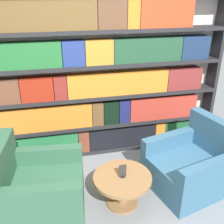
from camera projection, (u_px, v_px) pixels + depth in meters
ground_plane at (124, 206)px, 3.01m from camera, size 14.00×14.00×0.00m
bookshelf at (100, 81)px, 3.66m from camera, size 3.48×0.30×2.23m
armchair_left at (38, 189)px, 2.87m from camera, size 0.98×0.90×0.84m
armchair_right at (191, 166)px, 3.25m from camera, size 1.07×1.01×0.84m
coffee_table at (122, 184)px, 2.94m from camera, size 0.66×0.66×0.39m
table_sign at (123, 172)px, 2.87m from camera, size 0.08×0.06×0.15m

